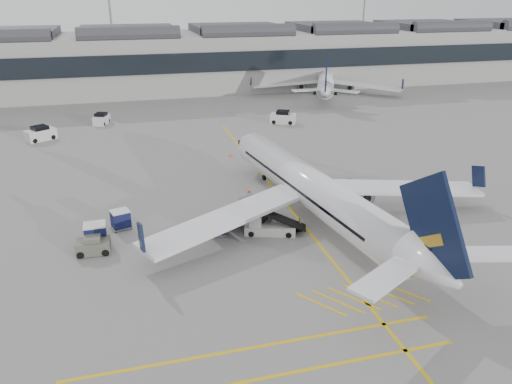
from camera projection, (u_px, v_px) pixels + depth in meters
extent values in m
plane|color=gray|center=(197.00, 265.00, 37.20)|extent=(220.00, 220.00, 0.00)
cube|color=#9E9E99|center=(141.00, 63.00, 99.54)|extent=(200.00, 20.00, 11.00)
cube|color=black|center=(143.00, 65.00, 90.04)|extent=(200.00, 0.50, 3.60)
cube|color=#38383D|center=(138.00, 30.00, 97.20)|extent=(200.00, 18.00, 1.40)
cylinder|color=slate|center=(111.00, 22.00, 108.23)|extent=(0.44, 0.44, 25.00)
cylinder|color=slate|center=(364.00, 18.00, 122.62)|extent=(0.44, 0.44, 25.00)
cube|color=gold|center=(284.00, 201.00, 48.54)|extent=(0.25, 60.00, 0.01)
cylinder|color=white|center=(311.00, 188.00, 44.05)|extent=(7.08, 27.01, 3.36)
cone|color=white|center=(247.00, 143.00, 56.99)|extent=(3.83, 4.01, 3.36)
cone|color=white|center=(434.00, 269.00, 30.67)|extent=(3.93, 4.72, 3.36)
cube|color=white|center=(226.00, 218.00, 40.13)|extent=(15.06, 9.56, 0.31)
cube|color=white|center=(398.00, 188.00, 46.29)|extent=(15.51, 5.79, 0.31)
cylinder|color=slate|center=(256.00, 210.00, 43.09)|extent=(2.31, 3.45, 1.88)
cylinder|color=slate|center=(357.00, 193.00, 46.85)|extent=(2.31, 3.45, 1.88)
cube|color=black|center=(434.00, 228.00, 30.18)|extent=(1.22, 6.77, 7.48)
cylinder|color=black|center=(264.00, 177.00, 53.76)|extent=(0.33, 0.60, 0.57)
cylinder|color=black|center=(300.00, 228.00, 42.26)|extent=(0.72, 0.80, 0.71)
cylinder|color=black|center=(345.00, 219.00, 43.88)|extent=(0.72, 0.80, 0.71)
cylinder|color=white|center=(326.00, 80.00, 98.30)|extent=(12.29, 23.70, 3.06)
cone|color=white|center=(326.00, 69.00, 110.99)|extent=(4.08, 4.19, 3.06)
cone|color=white|center=(325.00, 92.00, 85.18)|extent=(4.34, 4.79, 3.06)
cube|color=white|center=(286.00, 84.00, 98.42)|extent=(14.03, 4.08, 0.28)
cube|color=white|center=(366.00, 86.00, 96.48)|extent=(12.39, 11.26, 0.28)
cylinder|color=slate|center=(302.00, 85.00, 99.75)|extent=(2.71, 3.36, 1.71)
cylinder|color=slate|center=(349.00, 87.00, 98.57)|extent=(2.71, 3.36, 1.71)
cube|color=black|center=(326.00, 78.00, 84.77)|extent=(2.63, 5.81, 6.82)
cylinder|color=black|center=(325.00, 83.00, 107.76)|extent=(0.41, 0.57, 0.52)
cylinder|color=black|center=(315.00, 93.00, 97.53)|extent=(0.78, 0.82, 0.65)
cylinder|color=black|center=(336.00, 93.00, 97.02)|extent=(0.78, 0.82, 0.65)
cube|color=silver|center=(270.00, 229.00, 42.01)|extent=(4.54, 2.92, 0.78)
cube|color=black|center=(284.00, 220.00, 41.61)|extent=(3.96, 2.36, 1.64)
cube|color=silver|center=(256.00, 220.00, 41.78)|extent=(1.41, 1.69, 1.00)
cylinder|color=black|center=(251.00, 234.00, 41.43)|extent=(0.53, 0.34, 0.49)
cylinder|color=black|center=(252.00, 226.00, 42.87)|extent=(0.53, 0.34, 0.49)
cylinder|color=black|center=(289.00, 235.00, 41.26)|extent=(0.53, 0.34, 0.49)
cylinder|color=black|center=(289.00, 227.00, 42.70)|extent=(0.53, 0.34, 0.49)
cube|color=gray|center=(218.00, 233.00, 41.82)|extent=(1.82, 1.65, 0.11)
cube|color=#111645|center=(218.00, 225.00, 41.55)|extent=(1.68, 1.57, 1.28)
cube|color=silver|center=(218.00, 218.00, 41.30)|extent=(1.73, 1.62, 0.09)
cylinder|color=black|center=(210.00, 236.00, 41.42)|extent=(0.21, 0.15, 0.19)
cylinder|color=black|center=(212.00, 231.00, 42.32)|extent=(0.21, 0.15, 0.19)
cylinder|color=black|center=(225.00, 236.00, 41.36)|extent=(0.21, 0.15, 0.19)
cylinder|color=black|center=(226.00, 231.00, 42.26)|extent=(0.21, 0.15, 0.19)
cube|color=gray|center=(232.00, 224.00, 43.43)|extent=(1.81, 1.62, 0.11)
cube|color=#111645|center=(232.00, 216.00, 43.16)|extent=(1.67, 1.54, 1.30)
cube|color=silver|center=(232.00, 209.00, 42.90)|extent=(1.72, 1.60, 0.09)
cylinder|color=black|center=(228.00, 228.00, 42.76)|extent=(0.21, 0.14, 0.20)
cylinder|color=black|center=(223.00, 224.00, 43.54)|extent=(0.21, 0.14, 0.20)
cylinder|color=black|center=(241.00, 225.00, 43.36)|extent=(0.21, 0.14, 0.20)
cylinder|color=black|center=(236.00, 221.00, 44.14)|extent=(0.21, 0.14, 0.20)
cube|color=gray|center=(121.00, 227.00, 42.86)|extent=(1.91, 1.71, 0.11)
cube|color=#111645|center=(121.00, 219.00, 42.57)|extent=(1.76, 1.63, 1.36)
cube|color=silver|center=(120.00, 211.00, 42.30)|extent=(1.82, 1.69, 0.09)
cylinder|color=black|center=(116.00, 232.00, 42.16)|extent=(0.22, 0.15, 0.21)
cylinder|color=black|center=(112.00, 227.00, 42.97)|extent=(0.22, 0.15, 0.21)
cylinder|color=black|center=(131.00, 228.00, 42.79)|extent=(0.22, 0.15, 0.21)
cylinder|color=black|center=(127.00, 223.00, 43.61)|extent=(0.22, 0.15, 0.21)
cube|color=gray|center=(97.00, 243.00, 39.99)|extent=(1.83, 1.52, 0.13)
cube|color=#111645|center=(96.00, 234.00, 39.67)|extent=(1.67, 1.46, 1.55)
cube|color=silver|center=(94.00, 225.00, 39.36)|extent=(1.73, 1.52, 0.11)
cylinder|color=black|center=(87.00, 249.00, 39.31)|extent=(0.24, 0.11, 0.23)
cylinder|color=black|center=(87.00, 242.00, 40.35)|extent=(0.24, 0.11, 0.23)
cylinder|color=black|center=(107.00, 246.00, 39.68)|extent=(0.24, 0.11, 0.23)
cylinder|color=black|center=(107.00, 240.00, 40.73)|extent=(0.24, 0.11, 0.23)
imported|color=#FC430D|center=(249.00, 199.00, 46.70)|extent=(0.75, 0.61, 1.76)
imported|color=red|center=(243.00, 217.00, 43.31)|extent=(0.95, 0.86, 1.58)
cube|color=#5B5C4E|center=(93.00, 246.00, 38.76)|extent=(2.64, 1.67, 1.03)
cube|color=#5B5C4E|center=(92.00, 239.00, 38.53)|extent=(1.29, 1.29, 0.51)
cylinder|color=black|center=(80.00, 255.00, 38.08)|extent=(0.59, 0.29, 0.57)
cylinder|color=black|center=(82.00, 247.00, 39.29)|extent=(0.59, 0.29, 0.57)
cylinder|color=black|center=(105.00, 252.00, 38.44)|extent=(0.59, 0.29, 0.57)
cylinder|color=black|center=(107.00, 244.00, 39.65)|extent=(0.59, 0.29, 0.57)
cone|color=#F24C0A|center=(231.00, 155.00, 61.30)|extent=(0.38, 0.38, 0.53)
cone|color=#F24C0A|center=(362.00, 199.00, 48.32)|extent=(0.35, 0.35, 0.48)
cube|color=silver|center=(41.00, 135.00, 67.86)|extent=(4.27, 3.66, 1.49)
cube|color=black|center=(40.00, 128.00, 67.52)|extent=(2.59, 2.55, 0.64)
cylinder|color=black|center=(35.00, 141.00, 66.61)|extent=(0.67, 0.54, 0.64)
cylinder|color=black|center=(29.00, 138.00, 67.69)|extent=(0.67, 0.54, 0.64)
cylinder|color=black|center=(53.00, 137.00, 68.35)|extent=(0.67, 0.54, 0.64)
cylinder|color=black|center=(47.00, 135.00, 69.42)|extent=(0.67, 0.54, 0.64)
cube|color=silver|center=(102.00, 120.00, 76.08)|extent=(2.64, 3.67, 1.29)
cube|color=black|center=(101.00, 115.00, 75.78)|extent=(2.02, 2.07, 0.55)
cylinder|color=black|center=(104.00, 124.00, 75.15)|extent=(0.37, 0.59, 0.55)
cylinder|color=black|center=(94.00, 124.00, 75.24)|extent=(0.37, 0.59, 0.55)
cylinder|color=black|center=(109.00, 120.00, 77.19)|extent=(0.37, 0.59, 0.55)
cylinder|color=black|center=(100.00, 120.00, 77.28)|extent=(0.37, 0.59, 0.55)
cube|color=silver|center=(283.00, 118.00, 76.45)|extent=(4.24, 3.36, 1.47)
cube|color=black|center=(283.00, 113.00, 76.11)|extent=(2.49, 2.44, 0.63)
cylinder|color=black|center=(274.00, 122.00, 76.06)|extent=(0.67, 0.48, 0.63)
cylinder|color=black|center=(276.00, 119.00, 77.60)|extent=(0.67, 0.48, 0.63)
cylinder|color=black|center=(290.00, 123.00, 75.62)|extent=(0.67, 0.48, 0.63)
cylinder|color=black|center=(292.00, 120.00, 77.16)|extent=(0.67, 0.48, 0.63)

